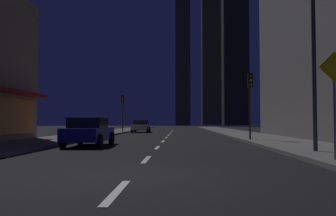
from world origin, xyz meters
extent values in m
cube|color=black|center=(0.00, 32.00, -0.05)|extent=(78.00, 136.00, 0.10)
cube|color=#605E59|center=(7.00, 32.00, 0.07)|extent=(4.00, 76.00, 0.15)
cube|color=#605E59|center=(-7.00, 32.00, 0.07)|extent=(4.00, 76.00, 0.15)
cube|color=silver|center=(0.00, -2.00, 0.01)|extent=(0.16, 2.20, 0.01)
cube|color=silver|center=(0.00, 3.20, 0.01)|extent=(0.16, 2.20, 0.01)
cube|color=silver|center=(0.00, 8.40, 0.01)|extent=(0.16, 2.20, 0.01)
cube|color=silver|center=(0.00, 13.60, 0.01)|extent=(0.16, 2.20, 0.01)
cube|color=silver|center=(0.00, 18.80, 0.01)|extent=(0.16, 2.20, 0.01)
cube|color=silver|center=(0.00, 24.00, 0.01)|extent=(0.16, 2.20, 0.01)
cube|color=silver|center=(0.00, 29.20, 0.01)|extent=(0.16, 2.20, 0.01)
cube|color=silver|center=(0.00, 34.40, 0.01)|extent=(0.16, 2.20, 0.01)
cube|color=silver|center=(0.00, 39.60, 0.01)|extent=(0.16, 2.20, 0.01)
cube|color=#423F31|center=(1.90, 111.75, 24.40)|extent=(5.08, 7.55, 48.80)
cube|color=#3F3C2F|center=(14.74, 143.63, 33.91)|extent=(8.33, 8.18, 67.83)
cube|color=#302D24|center=(20.76, 115.40, 32.78)|extent=(8.90, 7.84, 65.56)
cube|color=brown|center=(42.00, 111.94, 28.35)|extent=(5.94, 8.94, 56.70)
cube|color=navy|center=(-3.60, 9.47, 0.61)|extent=(1.80, 4.20, 0.65)
cube|color=black|center=(-3.60, 9.27, 1.17)|extent=(1.64, 2.00, 0.55)
cylinder|color=black|center=(-4.48, 10.87, 0.34)|extent=(0.22, 0.68, 0.68)
cylinder|color=black|center=(-2.72, 10.87, 0.34)|extent=(0.22, 0.68, 0.68)
cylinder|color=black|center=(-4.48, 8.07, 0.34)|extent=(0.22, 0.68, 0.68)
cylinder|color=black|center=(-2.72, 8.07, 0.34)|extent=(0.22, 0.68, 0.68)
sphere|color=white|center=(-4.15, 11.52, 0.67)|extent=(0.18, 0.18, 0.18)
sphere|color=white|center=(-3.05, 11.52, 0.67)|extent=(0.18, 0.18, 0.18)
cube|color=silver|center=(-3.60, 32.51, 0.61)|extent=(1.80, 4.20, 0.65)
cube|color=black|center=(-3.60, 32.31, 1.17)|extent=(1.64, 2.00, 0.55)
cylinder|color=black|center=(-4.48, 33.91, 0.34)|extent=(0.22, 0.68, 0.68)
cylinder|color=black|center=(-2.72, 33.91, 0.34)|extent=(0.22, 0.68, 0.68)
cylinder|color=black|center=(-4.48, 31.11, 0.34)|extent=(0.22, 0.68, 0.68)
cylinder|color=black|center=(-2.72, 31.11, 0.34)|extent=(0.22, 0.68, 0.68)
sphere|color=white|center=(-4.15, 34.56, 0.67)|extent=(0.18, 0.18, 0.18)
sphere|color=white|center=(-3.05, 34.56, 0.67)|extent=(0.18, 0.18, 0.18)
cylinder|color=#B2B2B2|center=(-5.90, 25.49, 0.43)|extent=(0.22, 0.22, 0.55)
sphere|color=#B2B2B2|center=(-5.90, 25.49, 0.70)|extent=(0.21, 0.21, 0.21)
cylinder|color=#B2B2B2|center=(-5.90, 25.49, 0.18)|extent=(0.30, 0.30, 0.06)
cylinder|color=#B2B2B2|center=(-6.06, 25.49, 0.45)|extent=(0.10, 0.10, 0.10)
cylinder|color=#B2B2B2|center=(-5.74, 25.49, 0.45)|extent=(0.10, 0.10, 0.10)
cylinder|color=#2D2D2D|center=(5.50, 13.69, 2.25)|extent=(0.12, 0.12, 4.20)
cube|color=black|center=(5.50, 13.49, 3.85)|extent=(0.32, 0.24, 0.90)
sphere|color=red|center=(5.50, 13.36, 4.13)|extent=(0.18, 0.18, 0.18)
sphere|color=#F2B20C|center=(5.50, 13.36, 3.85)|extent=(0.18, 0.18, 0.18)
sphere|color=#19D833|center=(5.50, 13.36, 3.57)|extent=(0.18, 0.18, 0.18)
cylinder|color=#2D2D2D|center=(-5.50, 30.85, 2.25)|extent=(0.12, 0.12, 4.20)
cube|color=black|center=(-5.50, 30.65, 3.85)|extent=(0.32, 0.24, 0.90)
sphere|color=red|center=(-5.50, 30.52, 4.13)|extent=(0.18, 0.18, 0.18)
sphere|color=#F2B20C|center=(-5.50, 30.52, 3.85)|extent=(0.18, 0.18, 0.18)
sphere|color=#19D833|center=(-5.50, 30.52, 3.57)|extent=(0.18, 0.18, 0.18)
cylinder|color=#38383D|center=(6.20, 5.06, 3.40)|extent=(0.16, 0.16, 6.50)
cylinder|color=slate|center=(5.60, 2.05, 1.35)|extent=(0.08, 0.08, 2.40)
cube|color=yellow|center=(5.60, 2.02, 2.85)|extent=(0.91, 0.03, 0.91)
camera|label=1|loc=(1.13, -8.04, 1.24)|focal=36.56mm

